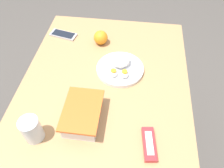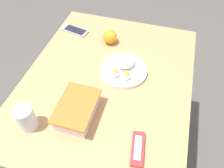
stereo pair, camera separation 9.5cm
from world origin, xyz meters
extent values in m
plane|color=#4C4742|center=(0.00, 0.00, 0.00)|extent=(10.00, 10.00, 0.00)
cube|color=#AD7F51|center=(0.00, 0.00, 0.73)|extent=(0.97, 0.76, 0.03)
cylinder|color=#936C45|center=(0.43, -0.33, 0.36)|extent=(0.05, 0.05, 0.72)
cylinder|color=#936C45|center=(0.43, 0.33, 0.36)|extent=(0.05, 0.05, 0.72)
cube|color=white|center=(-0.21, 0.06, 0.78)|extent=(0.19, 0.13, 0.06)
cube|color=beige|center=(-0.21, 0.06, 0.77)|extent=(0.17, 0.12, 0.03)
cube|color=orange|center=(-0.21, 0.06, 0.82)|extent=(0.20, 0.14, 0.01)
ellipsoid|color=gray|center=(-0.27, 0.06, 0.78)|extent=(0.06, 0.04, 0.03)
ellipsoid|color=gray|center=(-0.16, 0.07, 0.78)|extent=(0.05, 0.05, 0.03)
sphere|color=orange|center=(0.26, 0.06, 0.79)|extent=(0.07, 0.07, 0.07)
cylinder|color=#4C662D|center=(0.26, 0.06, 0.82)|extent=(0.01, 0.01, 0.00)
cylinder|color=white|center=(0.07, -0.06, 0.76)|extent=(0.22, 0.22, 0.02)
ellipsoid|color=white|center=(0.10, -0.06, 0.79)|extent=(0.10, 0.09, 0.05)
ellipsoid|color=white|center=(0.02, -0.09, 0.78)|extent=(0.05, 0.04, 0.03)
cylinder|color=#F4A823|center=(0.02, -0.09, 0.80)|extent=(0.03, 0.03, 0.01)
ellipsoid|color=white|center=(0.02, -0.04, 0.78)|extent=(0.05, 0.04, 0.03)
cylinder|color=#F4A823|center=(0.02, -0.04, 0.80)|extent=(0.03, 0.03, 0.01)
cube|color=#B7282D|center=(-0.29, -0.21, 0.76)|extent=(0.14, 0.06, 0.02)
cube|color=white|center=(-0.29, -0.21, 0.77)|extent=(0.09, 0.04, 0.00)
cube|color=#ADADB2|center=(0.30, 0.28, 0.75)|extent=(0.09, 0.15, 0.01)
cube|color=black|center=(0.30, 0.28, 0.76)|extent=(0.08, 0.13, 0.00)
cylinder|color=silver|center=(-0.31, 0.22, 0.80)|extent=(0.07, 0.07, 0.11)
camera|label=1|loc=(-0.65, -0.11, 1.51)|focal=35.00mm
camera|label=2|loc=(-0.63, -0.21, 1.51)|focal=35.00mm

